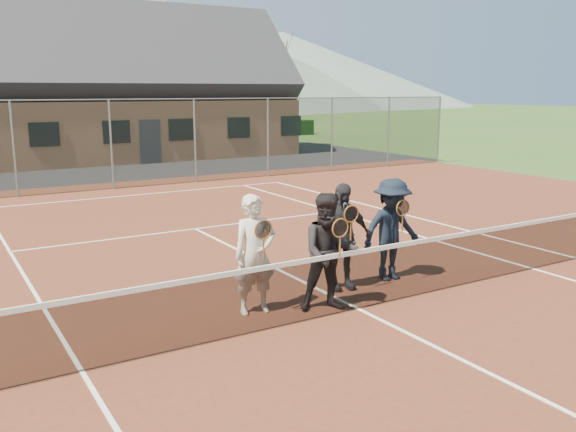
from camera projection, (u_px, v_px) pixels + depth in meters
name	position (u px, v px, depth m)	size (l,w,h in m)	color
ground	(72.00, 169.00, 26.07)	(220.00, 220.00, 0.00)	#2D4C1B
court_surface	(358.00, 310.00, 9.31)	(30.00, 30.00, 0.02)	#562819
hedge_row	(27.00, 137.00, 36.01)	(40.00, 1.20, 1.10)	black
hill_centre	(94.00, 41.00, 96.81)	(120.00, 120.00, 22.00)	#586A5E
hill_east	(283.00, 70.00, 115.36)	(90.00, 90.00, 14.00)	slate
court_markings	(358.00, 309.00, 9.31)	(11.03, 23.83, 0.01)	white
tennis_net	(359.00, 277.00, 9.20)	(11.68, 0.08, 1.10)	slate
perimeter_fence	(111.00, 144.00, 20.31)	(30.07, 0.07, 3.02)	slate
clubhouse	(131.00, 76.00, 30.64)	(15.60, 8.20, 7.70)	#9E6B4C
tree_c	(52.00, 48.00, 36.80)	(3.20, 3.20, 7.77)	#351E13
tree_d	(205.00, 53.00, 41.87)	(3.20, 3.20, 7.77)	#322312
tree_e	(280.00, 56.00, 44.91)	(3.20, 3.20, 7.77)	#392615
player_a	(255.00, 254.00, 9.01)	(0.71, 0.54, 1.80)	beige
player_b	(329.00, 252.00, 9.12)	(1.07, 0.96, 1.80)	black
player_c	(341.00, 236.00, 10.12)	(1.12, 0.65, 1.80)	#24252A
player_d	(391.00, 230.00, 10.61)	(1.21, 0.75, 1.80)	black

